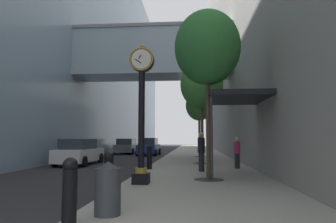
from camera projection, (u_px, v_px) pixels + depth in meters
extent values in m
plane|color=#262628|center=(168.00, 156.00, 29.67)|extent=(110.00, 110.00, 0.00)
cube|color=#9E998E|center=(195.00, 153.00, 32.44)|extent=(5.44, 80.00, 0.14)
cube|color=#758EA8|center=(73.00, 36.00, 34.71)|extent=(9.00, 80.00, 26.56)
cube|color=#93A8B7|center=(154.00, 55.00, 23.90)|extent=(12.60, 3.20, 3.52)
cube|color=gray|center=(154.00, 32.00, 24.07)|extent=(12.60, 3.40, 0.24)
cube|color=gray|center=(261.00, 31.00, 33.04)|extent=(9.00, 80.00, 26.54)
cube|color=black|center=(141.00, 178.00, 10.21)|extent=(0.55, 0.55, 0.35)
cylinder|color=gold|center=(141.00, 170.00, 10.24)|extent=(0.39, 0.38, 0.18)
cylinder|color=black|center=(141.00, 119.00, 10.39)|extent=(0.22, 0.22, 3.28)
cylinder|color=black|center=(142.00, 60.00, 10.57)|extent=(0.84, 0.28, 0.84)
torus|color=gold|center=(141.00, 59.00, 10.42)|extent=(0.82, 0.05, 0.82)
cylinder|color=white|center=(141.00, 59.00, 10.42)|extent=(0.69, 0.01, 0.69)
cylinder|color=white|center=(143.00, 61.00, 10.72)|extent=(0.69, 0.01, 0.69)
sphere|color=gold|center=(142.00, 46.00, 10.62)|extent=(0.16, 0.16, 0.16)
cube|color=black|center=(140.00, 57.00, 10.43)|extent=(0.12, 0.01, 0.16)
cube|color=black|center=(138.00, 61.00, 10.42)|extent=(0.23, 0.01, 0.17)
cylinder|color=black|center=(69.00, 198.00, 5.27)|extent=(0.26, 0.26, 0.98)
sphere|color=black|center=(70.00, 165.00, 5.32)|extent=(0.27, 0.27, 0.27)
cylinder|color=black|center=(109.00, 179.00, 7.72)|extent=(0.26, 0.26, 0.98)
sphere|color=black|center=(109.00, 157.00, 7.77)|extent=(0.27, 0.27, 0.27)
cylinder|color=black|center=(141.00, 163.00, 12.63)|extent=(0.26, 0.26, 0.98)
sphere|color=black|center=(141.00, 150.00, 12.68)|extent=(0.27, 0.27, 0.27)
cylinder|color=black|center=(149.00, 159.00, 15.08)|extent=(0.26, 0.26, 0.98)
sphere|color=black|center=(150.00, 148.00, 15.13)|extent=(0.27, 0.27, 0.27)
cylinder|color=#333335|center=(209.00, 180.00, 11.16)|extent=(1.10, 1.10, 0.02)
cylinder|color=#4C3D2D|center=(208.00, 125.00, 11.34)|extent=(0.18, 0.18, 4.04)
ellipsoid|color=#2D7033|center=(207.00, 47.00, 11.61)|extent=(2.51, 2.51, 2.88)
cylinder|color=#333335|center=(202.00, 163.00, 18.44)|extent=(1.10, 1.10, 0.02)
cylinder|color=#4C3D2D|center=(202.00, 132.00, 18.61)|extent=(0.18, 0.18, 3.88)
ellipsoid|color=#428438|center=(202.00, 84.00, 18.87)|extent=(2.65, 2.65, 3.04)
cylinder|color=#333335|center=(200.00, 156.00, 25.71)|extent=(1.10, 1.10, 0.02)
cylinder|color=brown|center=(199.00, 136.00, 25.86)|extent=(0.18, 0.18, 3.50)
ellipsoid|color=#428438|center=(199.00, 105.00, 26.10)|extent=(2.30, 2.30, 2.65)
cylinder|color=#383D42|center=(108.00, 192.00, 6.04)|extent=(0.52, 0.52, 0.92)
cone|color=#272A2E|center=(108.00, 166.00, 6.09)|extent=(0.53, 0.53, 0.16)
cylinder|color=#23232D|center=(201.00, 162.00, 14.01)|extent=(0.31, 0.31, 0.85)
cylinder|color=black|center=(201.00, 145.00, 14.08)|extent=(0.41, 0.41, 0.69)
sphere|color=tan|center=(201.00, 135.00, 14.12)|extent=(0.26, 0.26, 0.26)
cylinder|color=#23232D|center=(237.00, 161.00, 15.47)|extent=(0.31, 0.31, 0.75)
cylinder|color=#C6336B|center=(237.00, 148.00, 15.53)|extent=(0.40, 0.40, 0.60)
sphere|color=tan|center=(237.00, 139.00, 15.57)|extent=(0.23, 0.23, 0.23)
cube|color=black|center=(236.00, 98.00, 12.73)|extent=(2.40, 3.60, 0.20)
cylinder|color=#333338|center=(212.00, 136.00, 11.09)|extent=(0.10, 0.10, 3.20)
cylinder|color=#333338|center=(207.00, 137.00, 14.26)|extent=(0.10, 0.10, 3.20)
cube|color=navy|center=(149.00, 149.00, 30.24)|extent=(1.85, 4.30, 0.83)
cube|color=#282D38|center=(148.00, 141.00, 30.10)|extent=(1.61, 2.41, 0.68)
cylinder|color=black|center=(142.00, 151.00, 31.74)|extent=(0.23, 0.64, 0.64)
cylinder|color=black|center=(159.00, 151.00, 31.57)|extent=(0.23, 0.64, 0.64)
cylinder|color=black|center=(137.00, 153.00, 28.85)|extent=(0.23, 0.64, 0.64)
cylinder|color=black|center=(156.00, 153.00, 28.69)|extent=(0.23, 0.64, 0.64)
cube|color=silver|center=(80.00, 155.00, 19.25)|extent=(1.77, 4.66, 0.78)
cube|color=#282D38|center=(78.00, 144.00, 19.08)|extent=(1.56, 2.61, 0.64)
cylinder|color=black|center=(76.00, 158.00, 20.87)|extent=(0.22, 0.64, 0.64)
cylinder|color=black|center=(101.00, 158.00, 20.72)|extent=(0.22, 0.64, 0.64)
cylinder|color=black|center=(55.00, 161.00, 17.73)|extent=(0.22, 0.64, 0.64)
cylinder|color=black|center=(84.00, 162.00, 17.58)|extent=(0.22, 0.64, 0.64)
cube|color=slate|center=(127.00, 148.00, 33.11)|extent=(1.89, 4.65, 0.80)
cube|color=#282D38|center=(127.00, 142.00, 32.95)|extent=(1.66, 2.60, 0.65)
cylinder|color=black|center=(122.00, 150.00, 34.73)|extent=(0.22, 0.64, 0.64)
cylinder|color=black|center=(138.00, 150.00, 34.58)|extent=(0.22, 0.64, 0.64)
cylinder|color=black|center=(115.00, 151.00, 31.59)|extent=(0.22, 0.64, 0.64)
cylinder|color=black|center=(133.00, 151.00, 31.45)|extent=(0.22, 0.64, 0.64)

